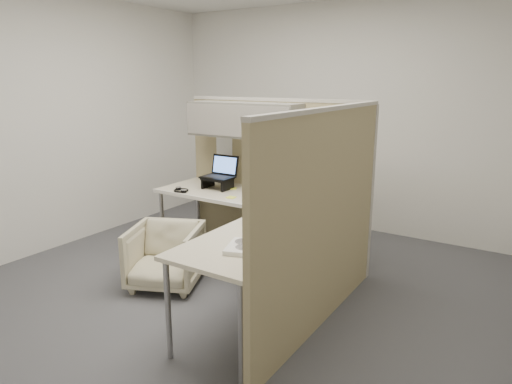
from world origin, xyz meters
The scene contains 20 objects.
ground centered at (0.00, 0.00, 0.00)m, with size 4.50×4.50×0.00m, color #424248.
partition_back centered at (-0.22, 0.83, 1.10)m, with size 2.00×0.36×1.63m.
partition_right centered at (0.90, -0.07, 0.82)m, with size 0.07×2.03×1.63m.
desk centered at (0.12, 0.13, 0.69)m, with size 2.00×1.98×0.73m.
office_chair centered at (-0.54, -0.24, 0.31)m, with size 0.60×0.56×0.61m, color #BFB998.
monitor_left centered at (0.14, 0.73, 1.00)m, with size 0.44×0.20×0.47m.
monitor_right centered at (0.64, 0.55, 1.00)m, with size 0.33×0.34×0.47m.
laptop_station centered at (-0.56, 0.59, 0.86)m, with size 0.31×0.27×0.33m.
keyboard centered at (0.24, 0.35, 0.74)m, with size 0.43×0.14×0.02m, color black.
mouse centered at (0.50, 0.35, 0.75)m, with size 0.11×0.07×0.04m, color black.
travel_mug centered at (0.37, 0.61, 0.82)m, with size 0.09×0.09×0.18m.
soda_can_green centered at (0.75, 0.34, 0.79)m, with size 0.07×0.07×0.12m, color #1E3FA5.
soda_can_silver centered at (0.53, 0.47, 0.79)m, with size 0.07×0.07×0.12m, color #1E3FA5.
sticky_note_c centered at (-0.43, 0.63, 0.73)m, with size 0.08×0.08×0.01m, color #E7F23F.
sticky_note_d centered at (-0.10, 0.46, 0.73)m, with size 0.08×0.08×0.01m, color #E7F23F.
sticky_note_a centered at (-0.24, 0.34, 0.73)m, with size 0.08×0.08×0.01m, color #E7F23F.
sticky_note_b centered at (0.04, 0.25, 0.73)m, with size 0.08×0.08×0.01m, color #E7F23F.
headphones centered at (-0.80, 0.28, 0.74)m, with size 0.19×0.19×0.03m.
paper_stack centered at (0.61, -0.69, 0.75)m, with size 0.29×0.33×0.03m.
desk_clock centered at (0.57, -0.29, 0.77)m, with size 0.09×0.09×0.09m.
Camera 1 is at (2.18, -3.01, 1.82)m, focal length 32.00 mm.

